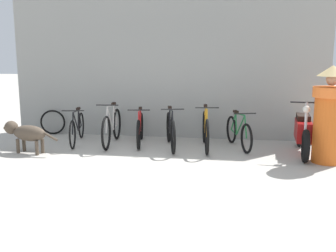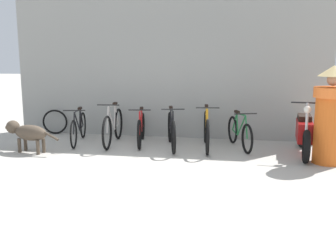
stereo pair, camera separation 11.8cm
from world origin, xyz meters
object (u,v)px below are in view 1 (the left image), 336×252
at_px(bicycle_2, 140,129).
at_px(bicycle_5, 238,133).
at_px(person_in_robes, 330,114).
at_px(spare_tire_left, 53,122).
at_px(bicycle_4, 206,131).
at_px(bicycle_3, 171,131).
at_px(stray_dog, 26,133).
at_px(motorcycle, 303,133).
at_px(bicycle_1, 112,127).
at_px(bicycle_0, 77,128).

relative_size(bicycle_2, bicycle_5, 1.07).
height_order(bicycle_5, person_in_robes, person_in_robes).
xyz_separation_m(person_in_robes, spare_tire_left, (-6.01, 1.59, -0.58)).
distance_m(person_in_robes, spare_tire_left, 6.24).
distance_m(bicycle_4, bicycle_5, 0.69).
bearing_deg(spare_tire_left, bicycle_3, -16.63).
height_order(bicycle_3, stray_dog, bicycle_3).
xyz_separation_m(bicycle_2, motorcycle, (3.34, -0.33, 0.10)).
bearing_deg(bicycle_1, bicycle_4, 84.17).
bearing_deg(bicycle_4, bicycle_5, 95.72).
relative_size(bicycle_0, bicycle_4, 0.92).
xyz_separation_m(bicycle_1, stray_dog, (-1.46, -0.98, 0.03)).
relative_size(bicycle_2, stray_dog, 1.25).
bearing_deg(motorcycle, spare_tire_left, -95.10).
xyz_separation_m(bicycle_2, bicycle_3, (0.71, -0.21, 0.03)).
height_order(bicycle_0, bicycle_1, bicycle_1).
bearing_deg(person_in_robes, motorcycle, -33.72).
bearing_deg(bicycle_4, bicycle_3, -91.88).
relative_size(bicycle_0, spare_tire_left, 2.73).
xyz_separation_m(bicycle_0, bicycle_4, (2.82, -0.04, 0.04)).
relative_size(bicycle_0, bicycle_3, 0.97).
bearing_deg(bicycle_3, bicycle_0, -106.24).
bearing_deg(stray_dog, bicycle_0, -113.00).
bearing_deg(bicycle_2, person_in_robes, 66.83).
height_order(bicycle_1, bicycle_2, bicycle_1).
bearing_deg(motorcycle, person_in_robes, 36.08).
xyz_separation_m(bicycle_1, bicycle_2, (0.60, 0.10, -0.04)).
distance_m(bicycle_0, spare_tire_left, 1.25).
height_order(bicycle_5, stray_dog, bicycle_5).
xyz_separation_m(bicycle_3, stray_dog, (-2.77, -0.88, 0.05)).
bearing_deg(stray_dog, bicycle_1, -134.56).
distance_m(bicycle_1, bicycle_3, 1.31).
distance_m(bicycle_1, stray_dog, 1.76).
height_order(stray_dog, person_in_robes, person_in_robes).
xyz_separation_m(stray_dog, person_in_robes, (5.73, 0.20, 0.47)).
distance_m(bicycle_4, motorcycle, 1.92).
relative_size(bicycle_0, bicycle_1, 0.93).
bearing_deg(bicycle_0, motorcycle, 75.58).
distance_m(bicycle_1, person_in_robes, 4.37).
bearing_deg(bicycle_0, stray_dog, -46.38).
bearing_deg(bicycle_3, spare_tire_left, -120.20).
distance_m(bicycle_1, bicycle_5, 2.71).
xyz_separation_m(bicycle_0, person_in_robes, (5.06, -0.78, 0.55)).
bearing_deg(bicycle_0, bicycle_2, 82.73).
xyz_separation_m(bicycle_2, stray_dog, (-2.06, -1.09, 0.07)).
distance_m(bicycle_1, spare_tire_left, 1.92).
xyz_separation_m(bicycle_3, person_in_robes, (2.97, -0.68, 0.52)).
bearing_deg(bicycle_1, bicycle_3, 80.91).
bearing_deg(motorcycle, bicycle_4, -90.13).
relative_size(motorcycle, spare_tire_left, 3.16).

